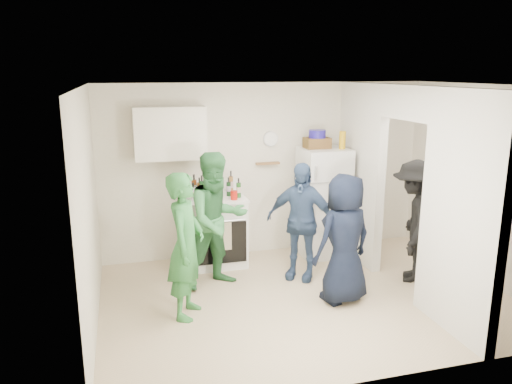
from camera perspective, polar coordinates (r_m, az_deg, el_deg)
floor at (r=6.16m, az=5.75°, el=-11.93°), size 4.80×4.80×0.00m
wall_back at (r=7.31m, az=1.24°, el=2.59°), size 4.80×0.00×4.80m
wall_front at (r=4.26m, az=14.34°, el=-6.04°), size 4.80×0.00×4.80m
wall_left at (r=5.37m, az=-18.59°, el=-2.23°), size 0.00×3.40×3.40m
wall_right at (r=6.96m, az=24.82°, el=0.74°), size 0.00×3.40×3.40m
ceiling at (r=5.56m, az=6.38°, el=11.99°), size 4.80×4.80×0.00m
partition_pier_back at (r=7.20m, az=11.82°, el=2.13°), size 0.12×1.20×2.50m
partition_pier_front at (r=5.39m, az=22.39°, el=-2.52°), size 0.12×1.20×2.50m
partition_header at (r=6.11m, az=17.01°, el=9.75°), size 0.12×1.00×0.40m
stove at (r=7.00m, az=-4.61°, el=-4.43°), size 0.81×0.68×0.97m
upper_cabinet at (r=6.77m, az=-9.81°, el=6.65°), size 0.95×0.34×0.70m
fridge at (r=7.33m, az=7.66°, el=-1.18°), size 0.65×0.63×1.58m
wicker_basket at (r=7.16m, az=6.99°, el=5.58°), size 0.35×0.25×0.15m
blue_bowl at (r=7.14m, az=7.02°, el=6.61°), size 0.24×0.24×0.11m
yellow_cup_stack_top at (r=7.15m, az=9.84°, el=5.87°), size 0.09×0.09×0.25m
wall_clock at (r=7.23m, az=1.69°, el=6.08°), size 0.22×0.02×0.22m
spice_shelf at (r=7.24m, az=1.36°, el=3.29°), size 0.35×0.08×0.03m
nook_window at (r=7.03m, az=23.98°, el=4.27°), size 0.03×0.70×0.80m
nook_window_frame at (r=7.02m, az=23.89°, el=4.27°), size 0.04×0.76×0.86m
nook_valance at (r=6.96m, az=24.01°, el=7.10°), size 0.04×0.82×0.18m
yellow_cup_stack_stove at (r=6.60m, az=-5.38°, el=-0.06°), size 0.09×0.09×0.25m
red_cup at (r=6.70m, az=-2.53°, el=-0.38°), size 0.09×0.09×0.12m
person_green_left at (r=5.49m, az=-8.01°, el=-6.10°), size 0.59×0.70×1.62m
person_green_center at (r=6.20m, az=-4.46°, el=-3.26°), size 0.99×0.87×1.71m
person_denim at (r=6.45m, az=5.10°, el=-3.35°), size 0.95×0.83×1.54m
person_navy at (r=5.87m, az=10.06°, el=-5.31°), size 0.85×0.67×1.53m
person_nook at (r=6.69m, az=17.59°, el=-3.19°), size 1.03×1.17×1.58m
bottle_a at (r=6.90m, az=-7.09°, el=0.75°), size 0.07×0.07×0.31m
bottle_b at (r=6.74m, az=-6.20°, el=0.54°), size 0.06×0.06×0.33m
bottle_c at (r=6.97m, az=-5.73°, el=0.95°), size 0.08×0.08×0.32m
bottle_d at (r=6.78m, az=-4.45°, el=0.37°), size 0.07×0.07×0.26m
bottle_e at (r=7.02m, az=-4.21°, el=0.88°), size 0.06×0.06×0.27m
bottle_f at (r=6.88m, az=-3.15°, el=0.61°), size 0.06×0.06×0.26m
bottle_g at (r=7.01m, az=-2.88°, el=1.13°), size 0.06×0.06×0.33m
bottle_h at (r=6.65m, az=-7.17°, el=-0.01°), size 0.08×0.08×0.25m
bottle_i at (r=6.93m, az=-4.55°, el=0.62°), size 0.08×0.08×0.25m
bottle_j at (r=6.80m, az=-2.00°, el=0.49°), size 0.06×0.06×0.27m
bottle_k at (r=6.84m, az=-6.46°, el=0.51°), size 0.07×0.07×0.28m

